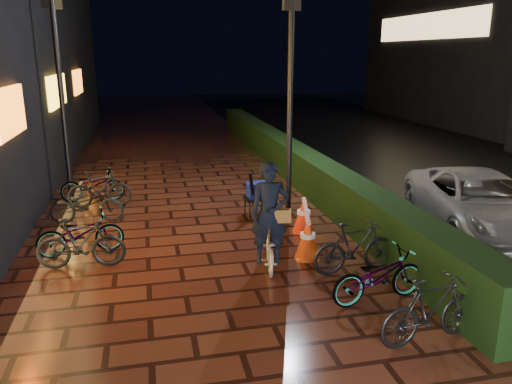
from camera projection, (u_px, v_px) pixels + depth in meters
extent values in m
plane|color=#381911|center=(227.00, 310.00, 7.32)|extent=(80.00, 80.00, 0.00)
cube|color=black|center=(290.00, 159.00, 15.40)|extent=(0.70, 20.00, 1.00)
imported|color=#A1A0A5|center=(479.00, 202.00, 10.46)|extent=(2.96, 4.78, 1.23)
cube|color=orange|center=(3.00, 115.00, 8.73)|extent=(0.08, 3.00, 0.90)
cube|color=yellow|center=(57.00, 91.00, 14.37)|extent=(0.08, 2.80, 0.90)
cube|color=orange|center=(78.00, 82.00, 19.07)|extent=(0.08, 2.20, 0.90)
cube|color=#FFD88C|center=(426.00, 26.00, 25.73)|extent=(0.06, 10.00, 1.30)
cylinder|color=black|center=(290.00, 110.00, 11.43)|extent=(0.17, 0.17, 4.79)
cube|color=black|center=(292.00, 3.00, 10.82)|extent=(0.46, 0.23, 0.32)
cylinder|color=black|center=(62.00, 103.00, 12.29)|extent=(0.14, 0.14, 4.91)
cube|color=black|center=(52.00, 1.00, 11.66)|extent=(0.48, 0.10, 0.33)
imported|color=silver|center=(269.00, 248.00, 8.74)|extent=(0.70, 1.39, 0.70)
imported|color=black|center=(270.00, 213.00, 8.46)|extent=(0.72, 0.54, 1.78)
cube|color=#9B622A|center=(282.00, 216.00, 8.46)|extent=(0.33, 0.19, 0.23)
cone|color=#ED420C|center=(308.00, 239.00, 9.09)|extent=(0.47, 0.47, 0.75)
cone|color=#FE290D|center=(304.00, 215.00, 10.42)|extent=(0.47, 0.47, 0.75)
cube|color=#FE500D|center=(307.00, 257.00, 9.19)|extent=(0.50, 0.50, 0.03)
cube|color=#FF3A0D|center=(303.00, 231.00, 10.52)|extent=(0.50, 0.50, 0.03)
cube|color=red|center=(306.00, 210.00, 9.67)|extent=(0.48, 1.56, 0.07)
cube|color=black|center=(258.00, 198.00, 11.42)|extent=(0.65, 0.55, 0.04)
cylinder|color=black|center=(250.00, 211.00, 11.23)|extent=(0.04, 0.04, 0.43)
cylinder|color=black|center=(270.00, 209.00, 11.36)|extent=(0.04, 0.04, 0.43)
cylinder|color=black|center=(245.00, 206.00, 11.60)|extent=(0.04, 0.04, 0.43)
cylinder|color=black|center=(265.00, 204.00, 11.73)|extent=(0.04, 0.04, 0.43)
cube|color=#0C1C9D|center=(258.00, 190.00, 11.37)|extent=(0.47, 0.41, 0.34)
cylinder|color=black|center=(253.00, 193.00, 11.17)|extent=(0.28, 0.44, 1.08)
imported|color=black|center=(80.00, 233.00, 9.26)|extent=(1.64, 0.79, 0.82)
imported|color=black|center=(81.00, 243.00, 8.66)|extent=(1.55, 0.55, 0.91)
imported|color=black|center=(100.00, 189.00, 12.14)|extent=(1.54, 0.48, 0.91)
imported|color=black|center=(92.00, 185.00, 12.65)|extent=(1.58, 0.58, 0.82)
imported|color=black|center=(87.00, 205.00, 11.02)|extent=(1.58, 0.58, 0.82)
imported|color=black|center=(431.00, 310.00, 6.40)|extent=(1.57, 0.65, 0.91)
imported|color=black|center=(378.00, 276.00, 7.48)|extent=(1.63, 0.78, 0.82)
imported|color=black|center=(355.00, 247.00, 8.48)|extent=(1.55, 0.54, 0.91)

